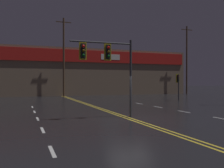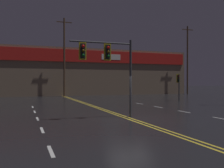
# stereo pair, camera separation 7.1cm
# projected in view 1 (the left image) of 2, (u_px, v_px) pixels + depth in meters

# --- Properties ---
(ground_plane) EXTENTS (200.00, 200.00, 0.00)m
(ground_plane) POSITION_uv_depth(u_px,v_px,m) (130.00, 119.00, 14.50)
(ground_plane) COLOR black
(road_markings) EXTENTS (15.02, 60.00, 0.01)m
(road_markings) POSITION_uv_depth(u_px,v_px,m) (158.00, 122.00, 13.35)
(road_markings) COLOR gold
(road_markings) RESTS_ON ground
(traffic_signal_median) EXTENTS (3.80, 0.36, 4.69)m
(traffic_signal_median) POSITION_uv_depth(u_px,v_px,m) (106.00, 58.00, 14.60)
(traffic_signal_median) COLOR #38383D
(traffic_signal_median) RESTS_ON ground
(traffic_signal_corner_northeast) EXTENTS (0.42, 0.36, 3.05)m
(traffic_signal_corner_northeast) POSITION_uv_depth(u_px,v_px,m) (178.00, 81.00, 28.50)
(traffic_signal_corner_northeast) COLOR #38383D
(traffic_signal_corner_northeast) RESTS_ON ground
(building_backdrop) EXTENTS (43.59, 10.23, 7.47)m
(building_backdrop) POSITION_uv_depth(u_px,v_px,m) (58.00, 72.00, 42.45)
(building_backdrop) COLOR #7A6651
(building_backdrop) RESTS_ON ground
(utility_pole_row) EXTENTS (46.76, 0.26, 11.89)m
(utility_pole_row) POSITION_uv_depth(u_px,v_px,m) (71.00, 58.00, 36.69)
(utility_pole_row) COLOR #4C3828
(utility_pole_row) RESTS_ON ground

